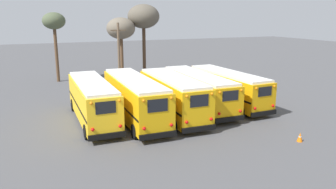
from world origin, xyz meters
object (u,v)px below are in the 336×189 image
(school_bus_2, at_px, (172,95))
(utility_pole, at_px, (119,53))
(bare_tree_0, at_px, (121,29))
(bare_tree_2, at_px, (144,17))
(traffic_cone, at_px, (300,137))
(school_bus_1, at_px, (134,97))
(school_bus_4, at_px, (227,87))
(bare_tree_1, at_px, (54,23))
(school_bus_0, at_px, (93,100))
(school_bus_3, at_px, (198,90))

(school_bus_2, relative_size, utility_pole, 1.35)
(bare_tree_0, xyz_separation_m, bare_tree_2, (3.22, 0.67, 1.41))
(bare_tree_0, xyz_separation_m, traffic_cone, (4.78, -25.05, -6.06))
(school_bus_1, distance_m, school_bus_4, 9.23)
(school_bus_2, bearing_deg, bare_tree_1, 110.30)
(school_bus_0, height_order, school_bus_1, school_bus_1)
(school_bus_3, xyz_separation_m, traffic_cone, (2.31, -9.58, -1.38))
(utility_pole, bearing_deg, bare_tree_1, 142.13)
(school_bus_1, xyz_separation_m, utility_pole, (2.51, 13.52, 1.96))
(school_bus_4, relative_size, bare_tree_0, 1.30)
(school_bus_4, distance_m, traffic_cone, 9.77)
(school_bus_1, distance_m, school_bus_2, 3.09)
(school_bus_2, distance_m, utility_pole, 14.08)
(school_bus_4, bearing_deg, school_bus_3, -178.81)
(utility_pole, distance_m, bare_tree_2, 6.89)
(bare_tree_0, bearing_deg, traffic_cone, -79.19)
(school_bus_2, relative_size, school_bus_3, 0.92)
(school_bus_2, height_order, bare_tree_2, bare_tree_2)
(school_bus_1, distance_m, utility_pole, 13.89)
(traffic_cone, bearing_deg, school_bus_0, 140.33)
(school_bus_2, height_order, bare_tree_1, bare_tree_1)
(school_bus_4, xyz_separation_m, utility_pole, (-6.67, 12.54, 2.12))
(bare_tree_2, xyz_separation_m, traffic_cone, (1.57, -25.72, -7.47))
(school_bus_0, distance_m, utility_pole, 13.98)
(school_bus_1, xyz_separation_m, traffic_cone, (8.43, -8.67, -1.51))
(utility_pole, xyz_separation_m, bare_tree_2, (4.35, 3.53, 4.00))
(traffic_cone, bearing_deg, school_bus_2, 123.04)
(traffic_cone, bearing_deg, school_bus_1, 134.20)
(school_bus_2, xyz_separation_m, bare_tree_1, (-7.01, 18.96, 5.34))
(school_bus_3, relative_size, bare_tree_1, 1.25)
(school_bus_3, xyz_separation_m, bare_tree_1, (-10.07, 17.64, 5.43))
(school_bus_0, xyz_separation_m, school_bus_3, (9.18, 0.05, -0.05))
(bare_tree_0, bearing_deg, school_bus_2, -92.00)
(school_bus_0, relative_size, school_bus_2, 1.03)
(school_bus_1, bearing_deg, utility_pole, 79.47)
(school_bus_0, xyz_separation_m, school_bus_2, (6.12, -1.27, 0.05))
(school_bus_0, relative_size, traffic_cone, 16.40)
(school_bus_2, xyz_separation_m, bare_tree_2, (3.80, 17.47, 5.99))
(school_bus_2, bearing_deg, school_bus_3, 23.38)
(school_bus_0, relative_size, bare_tree_2, 1.06)
(school_bus_4, bearing_deg, school_bus_2, -167.24)
(school_bus_0, height_order, school_bus_3, school_bus_0)
(school_bus_2, bearing_deg, bare_tree_2, 77.72)
(bare_tree_1, distance_m, traffic_cone, 30.67)
(school_bus_4, relative_size, bare_tree_2, 1.08)
(school_bus_1, bearing_deg, bare_tree_2, 68.08)
(school_bus_0, distance_m, school_bus_4, 12.24)
(school_bus_4, height_order, utility_pole, utility_pole)
(school_bus_0, distance_m, school_bus_1, 3.18)
(school_bus_1, relative_size, school_bus_4, 1.05)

